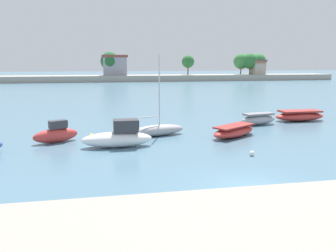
% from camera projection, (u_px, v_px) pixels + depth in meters
% --- Properties ---
extents(ground_plane, '(400.00, 400.00, 0.00)m').
position_uv_depth(ground_plane, '(251.00, 189.00, 15.43)').
color(ground_plane, slate).
extents(moored_boat_1, '(3.33, 2.22, 1.60)m').
position_uv_depth(moored_boat_1, '(56.00, 134.00, 24.36)').
color(moored_boat_1, '#C63833').
rests_on(moored_boat_1, ground).
extents(moored_boat_2, '(4.82, 1.53, 1.90)m').
position_uv_depth(moored_boat_2, '(119.00, 137.00, 23.03)').
color(moored_boat_2, white).
rests_on(moored_boat_2, ground).
extents(moored_boat_3, '(4.51, 2.21, 6.31)m').
position_uv_depth(moored_boat_3, '(158.00, 130.00, 26.59)').
color(moored_boat_3, '#9E9EA3').
rests_on(moored_boat_3, ground).
extents(moored_boat_4, '(4.73, 3.79, 0.92)m').
position_uv_depth(moored_boat_4, '(234.00, 131.00, 26.20)').
color(moored_boat_4, '#C63833').
rests_on(moored_boat_4, ground).
extents(moored_boat_5, '(3.78, 1.93, 1.09)m').
position_uv_depth(moored_boat_5, '(258.00, 119.00, 31.23)').
color(moored_boat_5, '#9E9EA3').
rests_on(moored_boat_5, ground).
extents(moored_boat_6, '(5.08, 1.88, 1.04)m').
position_uv_depth(moored_boat_6, '(300.00, 116.00, 33.31)').
color(moored_boat_6, '#C63833').
rests_on(moored_boat_6, ground).
extents(mooring_buoy_0, '(0.32, 0.32, 0.32)m').
position_uv_depth(mooring_buoy_0, '(252.00, 153.00, 20.91)').
color(mooring_buoy_0, white).
rests_on(mooring_buoy_0, ground).
extents(mooring_buoy_1, '(0.39, 0.39, 0.39)m').
position_uv_depth(mooring_buoy_1, '(91.00, 136.00, 25.60)').
color(mooring_buoy_1, yellow).
rests_on(mooring_buoy_1, ground).
extents(distant_shoreline, '(131.77, 9.32, 8.68)m').
position_uv_depth(distant_shoreline, '(147.00, 74.00, 101.96)').
color(distant_shoreline, '#9E998C').
rests_on(distant_shoreline, ground).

